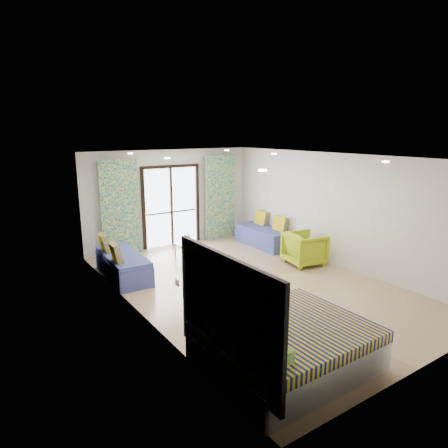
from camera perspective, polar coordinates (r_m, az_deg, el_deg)
floor at (r=8.64m, az=3.92°, el=-8.62°), size 5.00×7.50×0.01m
ceiling at (r=8.03m, az=4.23°, el=9.56°), size 5.00×7.50×0.01m
wall_back at (r=11.37m, az=-7.63°, el=3.70°), size 5.00×0.01×2.70m
wall_front at (r=5.87m, az=27.30°, el=-6.77°), size 5.00×0.01×2.70m
wall_left at (r=7.02m, az=-12.28°, el=-2.44°), size 0.01×7.50×2.70m
wall_right at (r=9.93m, az=15.54°, el=1.95°), size 0.01×7.50×2.70m
balcony_door at (r=11.36m, az=-7.55°, el=3.22°), size 1.76×0.08×2.28m
balcony_rail at (r=11.42m, az=-7.52°, el=1.70°), size 1.52×0.03×0.04m
curtain_left at (r=10.63m, az=-14.68°, el=2.18°), size 1.00×0.10×2.50m
curtain_right at (r=11.99m, az=-0.56°, el=3.82°), size 1.00×0.10×2.50m
downlight_a at (r=5.61m, az=5.52°, el=7.65°), size 0.12×0.12×0.02m
downlight_b at (r=7.69m, az=22.08°, el=8.25°), size 0.12×0.12×0.02m
downlight_c at (r=8.15m, az=-8.12°, el=9.30°), size 0.12×0.12×0.02m
downlight_d at (r=9.70m, az=7.15°, el=9.94°), size 0.12×0.12×0.02m
downlight_e at (r=9.98m, az=-13.22°, el=9.79°), size 0.12×0.12×0.02m
downlight_f at (r=11.28m, az=0.39°, el=10.49°), size 0.12×0.12×0.02m
headboard at (r=4.92m, az=0.28°, el=-12.82°), size 0.06×2.10×1.50m
switch_plate at (r=5.90m, az=-6.70°, el=-8.33°), size 0.02×0.10×0.10m
bed at (r=5.80m, az=8.66°, el=-16.81°), size 2.20×1.80×0.76m
daybed_left at (r=9.22m, az=-14.32°, el=-5.63°), size 0.84×1.95×0.94m
daybed_right at (r=11.42m, az=5.68°, el=-1.69°), size 0.77×1.86×0.91m
coffee_table at (r=10.32m, az=-5.19°, el=-3.07°), size 0.57×0.57×0.63m
vase at (r=10.29m, az=-5.05°, el=-2.34°), size 0.25×0.25×0.19m
armchair at (r=9.94m, az=11.48°, el=-3.24°), size 0.93×0.97×0.87m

